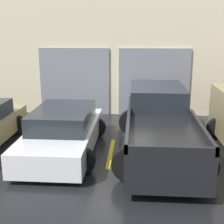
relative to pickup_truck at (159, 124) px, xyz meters
name	(u,v)px	position (x,y,z in m)	size (l,w,h in m)	color
ground_plane	(114,138)	(-1.39, 0.99, -0.82)	(28.00, 28.00, 0.00)	black
shophouse_building	(119,48)	(-1.39, 4.28, 1.93)	(16.25, 0.68, 5.58)	beige
pickup_truck	(159,124)	(0.00, 0.00, 0.00)	(2.47, 5.52, 1.73)	black
sedan_white	(63,132)	(-2.78, -0.28, -0.22)	(2.23, 4.36, 1.28)	white
parking_stripe_left	(18,150)	(-4.17, -0.31, -0.82)	(0.12, 2.20, 0.01)	gold
parking_stripe_centre	(111,153)	(-1.39, -0.31, -0.82)	(0.12, 2.20, 0.01)	gold
parking_stripe_right	(208,155)	(1.39, -0.31, -0.82)	(0.12, 2.20, 0.01)	gold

